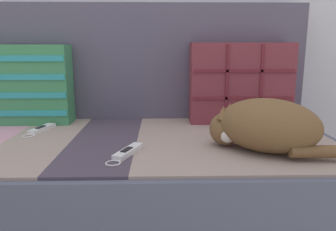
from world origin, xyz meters
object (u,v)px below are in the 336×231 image
at_px(couch, 109,185).
at_px(sleeping_cat, 262,126).
at_px(game_remote_near, 41,129).
at_px(throw_pillow_quilted, 240,83).
at_px(throw_pillow_striped, 28,85).
at_px(game_remote_far, 127,152).

xyz_separation_m(couch, sleeping_cat, (0.56, -0.20, 0.30)).
bearing_deg(couch, game_remote_near, 164.44).
height_order(couch, throw_pillow_quilted, throw_pillow_quilted).
relative_size(couch, throw_pillow_striped, 4.90).
bearing_deg(sleeping_cat, throw_pillow_quilted, 86.47).
bearing_deg(sleeping_cat, couch, 160.13).
xyz_separation_m(throw_pillow_quilted, game_remote_far, (-0.49, -0.47, -0.18)).
relative_size(throw_pillow_quilted, throw_pillow_striped, 1.23).
bearing_deg(game_remote_near, throw_pillow_quilted, 10.33).
height_order(throw_pillow_quilted, sleeping_cat, throw_pillow_quilted).
height_order(throw_pillow_striped, game_remote_near, throw_pillow_striped).
xyz_separation_m(throw_pillow_quilted, game_remote_near, (-0.88, -0.16, -0.18)).
relative_size(throw_pillow_quilted, game_remote_far, 2.28).
xyz_separation_m(couch, game_remote_near, (-0.29, 0.08, 0.22)).
bearing_deg(game_remote_far, throw_pillow_striped, 136.36).
bearing_deg(game_remote_near, sleeping_cat, -18.43).
xyz_separation_m(throw_pillow_striped, sleeping_cat, (0.96, -0.45, -0.09)).
bearing_deg(game_remote_near, throw_pillow_striped, 122.23).
bearing_deg(throw_pillow_quilted, throw_pillow_striped, -179.97).
bearing_deg(game_remote_far, game_remote_near, 141.62).
distance_m(couch, game_remote_near, 0.37).
distance_m(game_remote_near, game_remote_far, 0.51).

